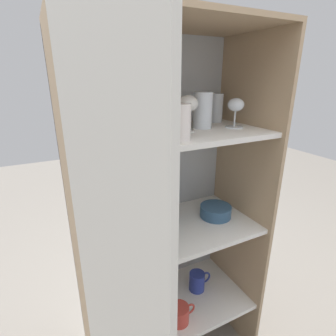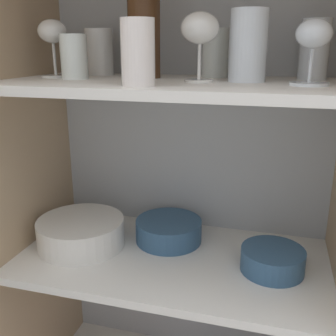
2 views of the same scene
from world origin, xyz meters
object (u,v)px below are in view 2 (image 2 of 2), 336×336
at_px(mixing_bowl_large, 169,229).
at_px(serving_bowl_small, 273,259).
at_px(wine_bottle, 144,20).
at_px(plate_stack_white, 81,232).

relative_size(mixing_bowl_large, serving_bowl_small, 1.20).
height_order(wine_bottle, plate_stack_white, wine_bottle).
relative_size(wine_bottle, mixing_bowl_large, 1.66).
xyz_separation_m(plate_stack_white, serving_bowl_small, (0.49, 0.01, -0.01)).
distance_m(plate_stack_white, mixing_bowl_large, 0.23).
bearing_deg(serving_bowl_small, mixing_bowl_large, 163.87).
height_order(wine_bottle, mixing_bowl_large, wine_bottle).
height_order(plate_stack_white, mixing_bowl_large, plate_stack_white).
bearing_deg(mixing_bowl_large, plate_stack_white, -158.21).
xyz_separation_m(plate_stack_white, mixing_bowl_large, (0.21, 0.09, -0.00)).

